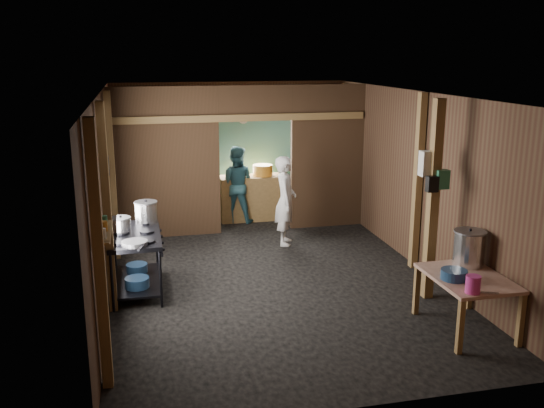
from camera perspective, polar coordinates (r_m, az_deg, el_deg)
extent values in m
cube|color=black|center=(8.78, -0.29, -6.66)|extent=(4.50, 7.00, 0.00)
cube|color=#31302F|center=(8.22, -0.32, 10.53)|extent=(4.50, 7.00, 0.00)
cube|color=#4A3521|center=(11.79, -4.02, 5.28)|extent=(4.50, 0.00, 2.60)
cube|color=#4A3521|center=(5.18, 8.19, -6.66)|extent=(4.50, 0.00, 2.60)
cube|color=#4A3521|center=(8.23, -15.79, 0.83)|extent=(0.00, 7.00, 2.60)
cube|color=#4A3521|center=(9.15, 13.60, 2.29)|extent=(0.00, 7.00, 2.60)
cube|color=#40281A|center=(10.38, -10.15, 3.86)|extent=(1.85, 0.10, 2.60)
cube|color=#40281A|center=(10.90, 5.29, 4.51)|extent=(1.35, 0.10, 2.60)
cube|color=#40281A|center=(10.44, -1.61, 9.68)|extent=(1.30, 0.10, 0.60)
cube|color=#5BA397|center=(11.74, -3.97, 4.99)|extent=(4.40, 0.06, 2.50)
cube|color=olive|center=(11.48, -2.03, 0.60)|extent=(1.20, 0.50, 0.85)
cylinder|color=silver|center=(11.65, -2.76, 8.17)|extent=(0.20, 0.03, 0.20)
cube|color=olive|center=(5.72, -16.22, -5.05)|extent=(0.10, 0.12, 2.60)
cube|color=olive|center=(7.45, -15.52, -0.54)|extent=(0.10, 0.12, 2.60)
cube|color=olive|center=(9.40, -15.05, 2.51)|extent=(0.10, 0.12, 2.60)
cube|color=olive|center=(8.94, 13.76, 2.01)|extent=(0.10, 0.12, 2.60)
cube|color=olive|center=(7.84, 15.14, 0.22)|extent=(0.12, 0.12, 2.60)
cube|color=olive|center=(10.37, -2.92, 8.24)|extent=(4.40, 0.12, 0.12)
cylinder|color=slate|center=(8.55, -15.56, 3.73)|extent=(0.03, 0.34, 0.34)
cylinder|color=black|center=(8.96, -15.42, 3.56)|extent=(0.03, 0.30, 0.30)
cube|color=olive|center=(6.17, -15.77, -2.64)|extent=(0.14, 0.80, 0.03)
cylinder|color=silver|center=(5.91, -15.92, -2.73)|extent=(0.07, 0.07, 0.10)
cylinder|color=orange|center=(6.15, -15.81, -2.06)|extent=(0.08, 0.08, 0.10)
cylinder|color=#2B744E|center=(6.36, -15.72, -1.52)|extent=(0.06, 0.06, 0.10)
cube|color=silver|center=(7.79, 14.77, 3.77)|extent=(0.22, 0.15, 0.32)
cube|color=#2B744E|center=(7.76, 15.94, 2.29)|extent=(0.16, 0.12, 0.24)
cube|color=black|center=(7.69, 15.07, 1.86)|extent=(0.14, 0.10, 0.20)
cylinder|color=navy|center=(8.05, -12.78, -7.33)|extent=(0.32, 0.32, 0.13)
cylinder|color=navy|center=(8.58, -12.80, -6.00)|extent=(0.29, 0.29, 0.12)
cylinder|color=navy|center=(7.06, 17.02, -6.47)|extent=(0.32, 0.32, 0.11)
cylinder|color=#D13692|center=(6.72, 18.68, -7.29)|extent=(0.20, 0.20, 0.19)
cube|color=silver|center=(6.79, 19.64, -7.99)|extent=(0.30, 0.13, 0.01)
cylinder|color=orange|center=(11.41, -0.90, 3.25)|extent=(0.38, 0.38, 0.21)
cylinder|color=red|center=(11.34, -3.02, 2.97)|extent=(0.12, 0.12, 0.14)
imported|color=white|center=(9.91, 1.30, 0.32)|extent=(0.49, 0.62, 1.50)
imported|color=#2F616C|center=(11.26, -3.47, 1.88)|extent=(0.85, 0.76, 1.45)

